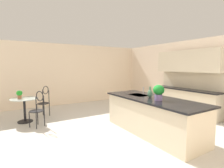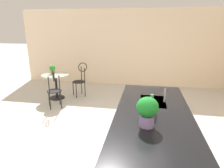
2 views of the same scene
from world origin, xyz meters
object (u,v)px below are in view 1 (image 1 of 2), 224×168
chair_by_island (44,100)px  potted_plant_on_table (19,94)px  bistro_table (25,108)px  potted_plant_counter_near (159,92)px  chair_near_window (38,107)px  vase_on_counter (150,94)px

chair_by_island → potted_plant_on_table: bearing=-70.1°
bistro_table → chair_by_island: bearing=118.8°
potted_plant_on_table → potted_plant_counter_near: size_ratio=0.66×
chair_near_window → chair_by_island: same height
potted_plant_on_table → vase_on_counter: bearing=46.2°
chair_near_window → potted_plant_counter_near: 3.32m
chair_by_island → potted_plant_on_table: chair_by_island is taller
chair_by_island → vase_on_counter: 3.65m
chair_near_window → vase_on_counter: (1.93, 2.41, 0.46)m
potted_plant_counter_near → vase_on_counter: size_ratio=1.29×
chair_by_island → potted_plant_counter_near: bearing=31.1°
chair_by_island → bistro_table: bearing=-61.2°
vase_on_counter → chair_by_island: bearing=-145.2°
bistro_table → potted_plant_counter_near: 4.04m
bistro_table → chair_by_island: (-0.35, 0.64, 0.13)m
chair_near_window → potted_plant_counter_near: bearing=45.9°
bistro_table → chair_near_window: chair_near_window is taller
chair_near_window → chair_by_island: bearing=161.8°
chair_by_island → vase_on_counter: bearing=34.8°
chair_near_window → potted_plant_on_table: 0.93m
potted_plant_counter_near → vase_on_counter: 0.37m
chair_near_window → potted_plant_counter_near: size_ratio=2.81×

